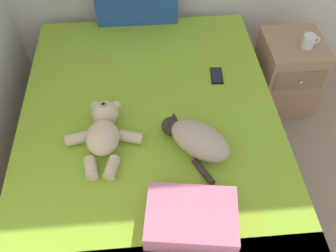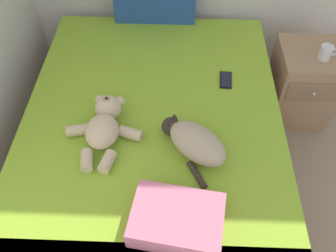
% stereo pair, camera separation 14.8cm
% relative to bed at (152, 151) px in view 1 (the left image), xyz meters
% --- Properties ---
extents(bed, '(1.53, 2.10, 0.55)m').
position_rel_bed_xyz_m(bed, '(0.00, 0.00, 0.00)').
color(bed, '#9E7A56').
rests_on(bed, ground_plane).
extents(cat, '(0.38, 0.41, 0.15)m').
position_rel_bed_xyz_m(cat, '(0.23, -0.20, 0.35)').
color(cat, tan).
rests_on(cat, bed).
extents(teddy_bear, '(0.42, 0.47, 0.16)m').
position_rel_bed_xyz_m(teddy_bear, '(-0.25, -0.10, 0.34)').
color(teddy_bear, beige).
rests_on(teddy_bear, bed).
extents(cell_phone, '(0.08, 0.15, 0.01)m').
position_rel_bed_xyz_m(cell_phone, '(0.44, 0.34, 0.28)').
color(cell_phone, black).
rests_on(cell_phone, bed).
extents(throw_pillow, '(0.44, 0.34, 0.11)m').
position_rel_bed_xyz_m(throw_pillow, '(0.15, -0.62, 0.33)').
color(throw_pillow, '#D1728C').
rests_on(throw_pillow, bed).
extents(nightstand, '(0.41, 0.46, 0.57)m').
position_rel_bed_xyz_m(nightstand, '(1.04, 0.62, 0.01)').
color(nightstand, '#9E7A56').
rests_on(nightstand, ground_plane).
extents(mug, '(0.12, 0.08, 0.09)m').
position_rel_bed_xyz_m(mug, '(1.09, 0.56, 0.34)').
color(mug, silver).
rests_on(mug, nightstand).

